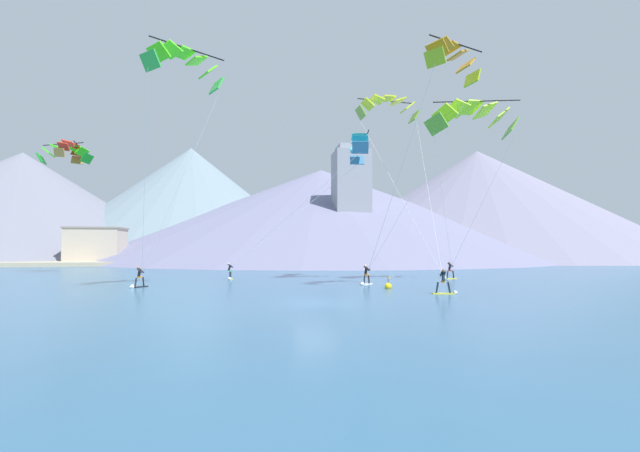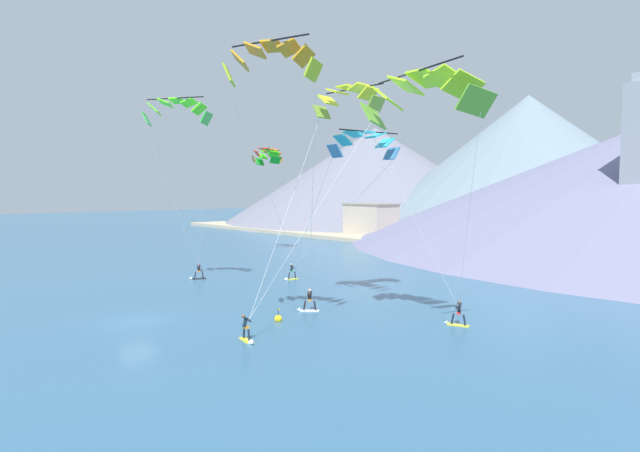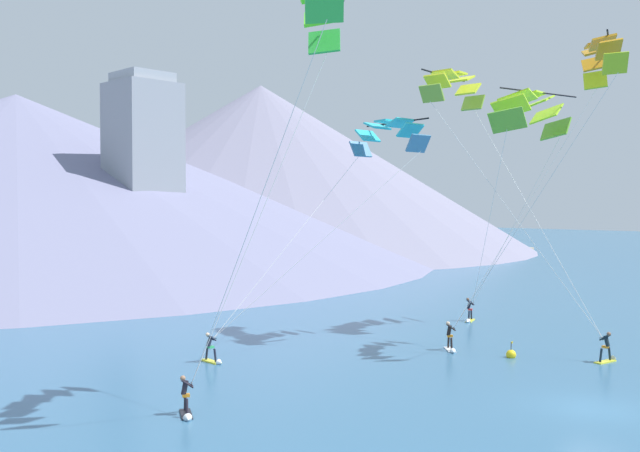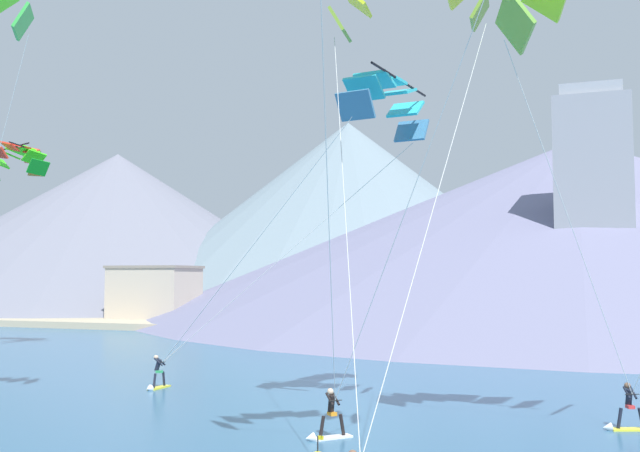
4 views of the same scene
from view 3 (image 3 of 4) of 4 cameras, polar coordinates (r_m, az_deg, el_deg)
The scene contains 19 objects.
ground_plane at distance 32.93m, azimuth 20.96°, elevation -13.47°, with size 400.00×400.00×0.00m, color #336084.
kitesurfer_near_lead at distance 39.51m, azimuth -8.57°, elevation -10.06°, with size 0.60×1.76×1.72m.
kitesurfer_near_trail at distance 42.30m, azimuth 22.04°, elevation -9.34°, with size 1.78×0.72×1.76m.
kitesurfer_mid_center at distance 53.55m, azimuth 11.85°, elevation -6.91°, with size 1.77×0.97×1.78m.
kitesurfer_far_left at distance 42.76m, azimuth 10.40°, elevation -9.11°, with size 1.48×1.54×1.78m.
kitesurfer_far_right at distance 30.10m, azimuth -10.66°, elevation -13.88°, with size 1.22×1.71×1.71m.
parafoil_kite_near_lead at distance 46.04m, azimuth 5.43°, elevation 7.36°, with size 13.48×6.49×12.65m.
parafoil_kite_near_trail at distance 45.68m, azimuth 10.65°, elevation 10.92°, with size 5.92×10.13×15.38m.
parafoil_kite_mid_center at distance 51.42m, azimuth 16.40°, elevation 8.87°, with size 8.69×5.95×14.90m.
parafoil_kite_far_left at distance 43.78m, azimuth 21.50°, elevation 12.39°, with size 7.21×8.90×16.46m.
parafoil_kite_far_right at distance 29.75m, azimuth -0.01°, elevation 17.30°, with size 6.38×6.54×16.29m.
race_marker_buoy at distance 41.84m, azimuth 15.04°, elevation -9.91°, with size 0.56×0.56×1.02m.
shoreline_strip at distance 73.92m, azimuth -22.12°, elevation -4.75°, with size 180.00×10.00×0.70m, color #BCAD8E.
shore_building_harbour_front at distance 79.72m, azimuth -17.89°, elevation -3.08°, with size 5.87×4.37×3.90m.
shore_building_promenade_mid at distance 83.62m, azimuth -11.19°, elevation -1.93°, with size 5.55×6.60×6.42m.
shore_building_quay_east at distance 95.66m, azimuth -1.77°, elevation -2.06°, with size 5.83×5.74×4.35m.
highrise_tower at distance 85.52m, azimuth -13.96°, elevation 3.79°, with size 7.00×7.00×23.75m.
mountain_peak_west_ridge at distance 137.03m, azimuth -4.75°, elevation 4.71°, with size 102.06×102.06×31.20m.
mountain_peak_central_summit at distance 114.06m, azimuth -23.09°, elevation 3.52°, with size 121.65×121.65×24.68m.
Camera 3 is at (-29.20, -12.56, 8.59)m, focal length 40.00 mm.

